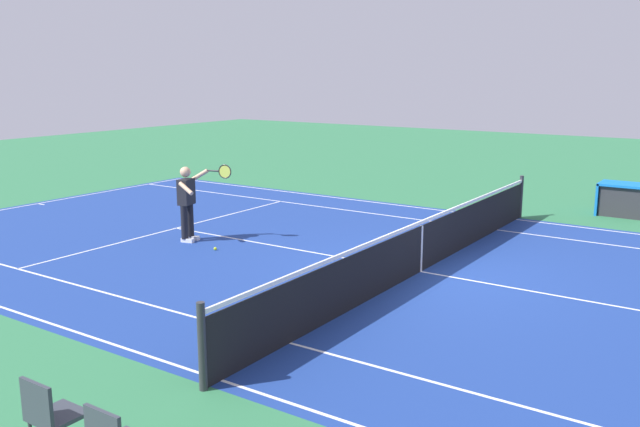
# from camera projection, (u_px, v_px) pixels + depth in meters

# --- Properties ---
(ground_plane) EXTENTS (60.00, 60.00, 0.00)m
(ground_plane) POSITION_uv_depth(u_px,v_px,m) (420.00, 272.00, 12.67)
(ground_plane) COLOR #2D7247
(court_slab) EXTENTS (24.20, 11.40, 0.00)m
(court_slab) POSITION_uv_depth(u_px,v_px,m) (420.00, 272.00, 12.67)
(court_slab) COLOR navy
(court_slab) RESTS_ON ground_plane
(court_line_markings) EXTENTS (23.85, 11.05, 0.01)m
(court_line_markings) POSITION_uv_depth(u_px,v_px,m) (420.00, 271.00, 12.66)
(court_line_markings) COLOR white
(court_line_markings) RESTS_ON ground_plane
(tennis_net) EXTENTS (0.10, 11.70, 1.08)m
(tennis_net) POSITION_uv_depth(u_px,v_px,m) (421.00, 246.00, 12.56)
(tennis_net) COLOR #2D2D33
(tennis_net) RESTS_ON ground_plane
(tennis_player_near) EXTENTS (1.00, 0.85, 1.70)m
(tennis_player_near) POSITION_uv_depth(u_px,v_px,m) (188.00, 200.00, 14.77)
(tennis_player_near) COLOR black
(tennis_player_near) RESTS_ON ground_plane
(tennis_ball) EXTENTS (0.07, 0.07, 0.07)m
(tennis_ball) POSITION_uv_depth(u_px,v_px,m) (215.00, 249.00, 14.18)
(tennis_ball) COLOR #CCE01E
(tennis_ball) RESTS_ON ground_plane
(spectator_chair_3) EXTENTS (0.44, 0.44, 0.88)m
(spectator_chair_3) POSITION_uv_depth(u_px,v_px,m) (49.00, 413.00, 6.36)
(spectator_chair_3) COLOR #38383D
(spectator_chair_3) RESTS_ON ground_plane
(equipment_cart_tarped) EXTENTS (1.25, 0.84, 0.85)m
(equipment_cart_tarped) POSITION_uv_depth(u_px,v_px,m) (623.00, 199.00, 17.49)
(equipment_cart_tarped) COLOR #2D2D33
(equipment_cart_tarped) RESTS_ON ground_plane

